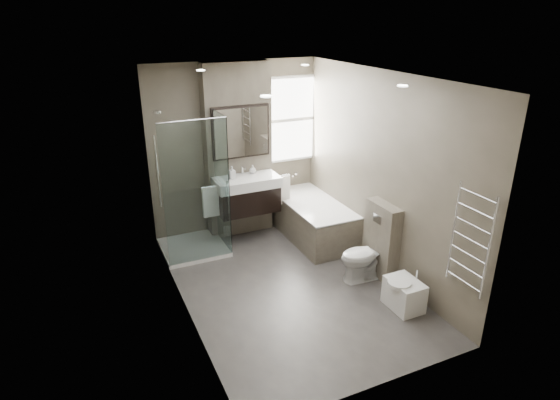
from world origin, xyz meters
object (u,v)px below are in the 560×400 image
toilet (366,255)px  bidet (404,294)px  vanity (247,194)px  bathtub (312,218)px

toilet → bidet: (0.04, -0.73, -0.15)m
vanity → bathtub: 1.07m
vanity → toilet: (0.97, -1.69, -0.40)m
toilet → bidet: size_ratio=1.45×
toilet → bidet: toilet is taller
bidet → toilet: bearing=93.5°
bathtub → bidet: size_ratio=3.43×
vanity → bidet: 2.68m
toilet → vanity: bearing=-146.6°
bathtub → bidet: (0.09, -2.09, -0.13)m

